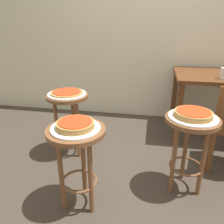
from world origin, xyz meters
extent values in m
plane|color=#42382D|center=(0.00, 0.00, 0.00)|extent=(6.00, 6.00, 0.00)
cube|color=beige|center=(0.00, 1.65, 1.50)|extent=(6.00, 0.10, 3.00)
cylinder|color=brown|center=(-0.47, -0.28, 0.65)|extent=(0.42, 0.42, 0.03)
cylinder|color=brown|center=(-0.47, -0.15, 0.32)|extent=(0.04, 0.04, 0.63)
cylinder|color=brown|center=(-0.58, -0.34, 0.32)|extent=(0.04, 0.04, 0.63)
cylinder|color=brown|center=(-0.36, -0.34, 0.32)|extent=(0.04, 0.04, 0.63)
torus|color=brown|center=(-0.47, -0.28, 0.22)|extent=(0.28, 0.28, 0.02)
cylinder|color=white|center=(-0.47, -0.28, 0.67)|extent=(0.35, 0.35, 0.01)
cylinder|color=#B78442|center=(-0.47, -0.28, 0.70)|extent=(0.26, 0.26, 0.04)
cylinder|color=red|center=(-0.47, -0.28, 0.72)|extent=(0.23, 0.23, 0.01)
cylinder|color=brown|center=(0.36, 0.06, 0.65)|extent=(0.42, 0.42, 0.03)
cylinder|color=brown|center=(0.36, 0.19, 0.32)|extent=(0.04, 0.04, 0.63)
cylinder|color=brown|center=(0.24, 0.00, 0.32)|extent=(0.04, 0.04, 0.63)
cylinder|color=brown|center=(0.47, 0.00, 0.32)|extent=(0.04, 0.04, 0.63)
torus|color=brown|center=(0.36, 0.06, 0.22)|extent=(0.28, 0.28, 0.02)
cylinder|color=white|center=(0.36, 0.06, 0.67)|extent=(0.37, 0.37, 0.01)
cylinder|color=#B78442|center=(0.36, 0.06, 0.70)|extent=(0.29, 0.29, 0.04)
cylinder|color=red|center=(0.36, 0.06, 0.72)|extent=(0.25, 0.25, 0.01)
cylinder|color=brown|center=(-0.80, 0.43, 0.65)|extent=(0.42, 0.42, 0.03)
cylinder|color=brown|center=(-0.80, 0.56, 0.32)|extent=(0.04, 0.04, 0.63)
cylinder|color=brown|center=(-0.91, 0.37, 0.32)|extent=(0.04, 0.04, 0.63)
cylinder|color=brown|center=(-0.69, 0.37, 0.32)|extent=(0.04, 0.04, 0.63)
torus|color=brown|center=(-0.80, 0.43, 0.22)|extent=(0.28, 0.28, 0.02)
cylinder|color=silver|center=(-0.80, 0.43, 0.67)|extent=(0.38, 0.38, 0.01)
cylinder|color=tan|center=(-0.80, 0.43, 0.69)|extent=(0.32, 0.32, 0.01)
cylinder|color=red|center=(-0.80, 0.43, 0.70)|extent=(0.28, 0.28, 0.01)
cube|color=#5B3319|center=(0.80, 1.16, 0.75)|extent=(1.01, 0.78, 0.04)
cube|color=#5B3319|center=(0.34, 0.82, 0.37)|extent=(0.06, 0.06, 0.73)
cube|color=#5B3319|center=(0.34, 1.50, 0.37)|extent=(0.06, 0.06, 0.73)
cylinder|color=silver|center=(0.77, 0.94, 0.83)|extent=(0.08, 0.08, 0.12)
cube|color=brown|center=(0.69, 0.69, 0.21)|extent=(0.04, 0.04, 0.42)
cube|color=brown|center=(0.61, 0.33, 0.21)|extent=(0.04, 0.04, 0.42)
camera|label=1|loc=(0.03, -1.62, 1.38)|focal=36.69mm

